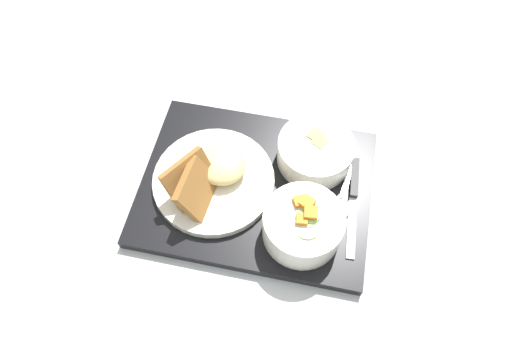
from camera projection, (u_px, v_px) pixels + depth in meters
ground_plane at (256, 190)px, 0.78m from camera, size 4.00×4.00×0.00m
serving_tray at (256, 188)px, 0.77m from camera, size 0.42×0.34×0.02m
bowl_salad at (303, 224)px, 0.69m from camera, size 0.12×0.12×0.07m
bowl_soup at (315, 150)px, 0.76m from camera, size 0.13×0.13×0.05m
plate_main at (212, 177)px, 0.75m from camera, size 0.20×0.20×0.08m
knife at (354, 191)px, 0.75m from camera, size 0.03×0.18×0.01m
spoon at (343, 196)px, 0.75m from camera, size 0.05×0.14×0.01m
glass_water at (234, 347)px, 0.61m from camera, size 0.07×0.07×0.10m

